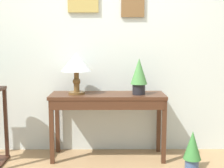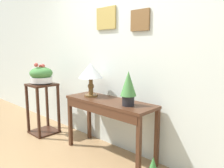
{
  "view_description": "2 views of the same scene",
  "coord_description": "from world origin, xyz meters",
  "px_view_note": "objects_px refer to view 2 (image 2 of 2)",
  "views": [
    {
      "loc": [
        0.02,
        -2.06,
        1.29
      ],
      "look_at": [
        0.05,
        1.29,
        0.83
      ],
      "focal_mm": 48.49,
      "sensor_mm": 36.0,
      "label": 1
    },
    {
      "loc": [
        1.84,
        -0.69,
        1.36
      ],
      "look_at": [
        -0.03,
        1.29,
        0.92
      ],
      "focal_mm": 34.76,
      "sensor_mm": 36.0,
      "label": 2
    }
  ],
  "objects_px": {
    "potted_plant_on_console": "(128,87)",
    "planter_bowl_wide": "(41,75)",
    "table_lamp": "(91,72)",
    "pedestal_stand_left": "(43,109)",
    "console_table": "(108,108)"
  },
  "relations": [
    {
      "from": "table_lamp",
      "to": "potted_plant_on_console",
      "type": "distance_m",
      "value": 0.69
    },
    {
      "from": "table_lamp",
      "to": "planter_bowl_wide",
      "type": "distance_m",
      "value": 0.99
    },
    {
      "from": "pedestal_stand_left",
      "to": "planter_bowl_wide",
      "type": "bearing_deg",
      "value": -69.56
    },
    {
      "from": "pedestal_stand_left",
      "to": "planter_bowl_wide",
      "type": "distance_m",
      "value": 0.55
    },
    {
      "from": "console_table",
      "to": "planter_bowl_wide",
      "type": "xyz_separation_m",
      "value": [
        -1.3,
        -0.17,
        0.33
      ]
    },
    {
      "from": "table_lamp",
      "to": "planter_bowl_wide",
      "type": "height_order",
      "value": "table_lamp"
    },
    {
      "from": "potted_plant_on_console",
      "to": "pedestal_stand_left",
      "type": "bearing_deg",
      "value": -174.57
    },
    {
      "from": "table_lamp",
      "to": "pedestal_stand_left",
      "type": "height_order",
      "value": "table_lamp"
    },
    {
      "from": "console_table",
      "to": "table_lamp",
      "type": "distance_m",
      "value": 0.55
    },
    {
      "from": "console_table",
      "to": "table_lamp",
      "type": "xyz_separation_m",
      "value": [
        -0.34,
        0.02,
        0.43
      ]
    },
    {
      "from": "table_lamp",
      "to": "planter_bowl_wide",
      "type": "relative_size",
      "value": 1.27
    },
    {
      "from": "potted_plant_on_console",
      "to": "planter_bowl_wide",
      "type": "height_order",
      "value": "planter_bowl_wide"
    },
    {
      "from": "console_table",
      "to": "pedestal_stand_left",
      "type": "xyz_separation_m",
      "value": [
        -1.3,
        -0.17,
        -0.22
      ]
    },
    {
      "from": "potted_plant_on_console",
      "to": "planter_bowl_wide",
      "type": "relative_size",
      "value": 1.12
    },
    {
      "from": "table_lamp",
      "to": "pedestal_stand_left",
      "type": "bearing_deg",
      "value": -168.69
    }
  ]
}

